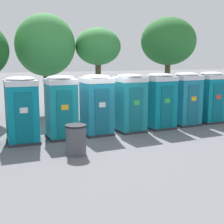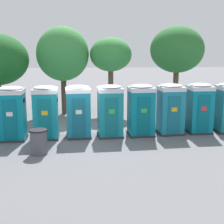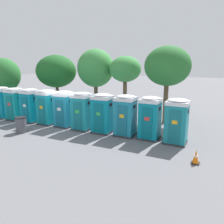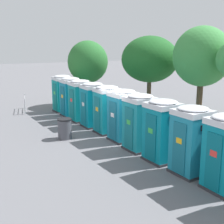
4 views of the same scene
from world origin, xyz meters
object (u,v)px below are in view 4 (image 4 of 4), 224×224
(street_tree_2, at_px, (88,62))
(trash_can, at_px, (65,129))
(portapotty_6, at_px, (140,122))
(portapotty_2, at_px, (80,100))
(portapotty_1, at_px, (71,97))
(portapotty_4, at_px, (107,109))
(street_tree_1, at_px, (202,57))
(event_barrier, at_px, (25,103))
(street_tree_0, at_px, (150,59))
(portapotty_0, at_px, (63,93))
(portapotty_3, at_px, (93,104))
(portapotty_5, at_px, (123,115))
(portapotty_7, at_px, (162,130))
(portapotty_8, at_px, (191,140))

(street_tree_2, xyz_separation_m, trash_can, (7.31, -4.37, -2.76))
(portapotty_6, bearing_deg, portapotty_2, -176.28)
(portapotty_1, height_order, portapotty_4, same)
(street_tree_1, relative_size, event_barrier, 2.81)
(street_tree_0, distance_m, event_barrier, 9.18)
(portapotty_0, bearing_deg, portapotty_4, 3.77)
(portapotty_3, height_order, portapotty_6, same)
(portapotty_5, height_order, street_tree_0, street_tree_0)
(portapotty_1, xyz_separation_m, portapotty_7, (9.20, 0.56, -0.00))
(portapotty_4, distance_m, street_tree_1, 6.53)
(portapotty_0, distance_m, street_tree_2, 3.36)
(portapotty_5, relative_size, portapotty_6, 1.00)
(portapotty_1, distance_m, portapotty_7, 9.22)
(portapotty_0, distance_m, portapotty_2, 3.07)
(street_tree_2, bearing_deg, street_tree_1, 26.97)
(portapotty_0, bearing_deg, portapotty_6, 3.15)
(portapotty_2, xyz_separation_m, portapotty_7, (7.67, 0.49, -0.00))
(portapotty_3, bearing_deg, portapotty_5, 4.69)
(portapotty_5, distance_m, street_tree_2, 9.28)
(street_tree_0, height_order, street_tree_2, street_tree_0)
(portapotty_8, relative_size, street_tree_2, 0.52)
(portapotty_4, bearing_deg, portapotty_7, 2.46)
(portapotty_3, bearing_deg, portapotty_8, 3.89)
(portapotty_7, distance_m, event_barrier, 12.37)
(portapotty_5, distance_m, trash_can, 3.00)
(portapotty_6, xyz_separation_m, portapotty_8, (3.06, 0.27, -0.00))
(portapotty_5, bearing_deg, portapotty_1, -175.65)
(portapotty_7, bearing_deg, portapotty_0, -176.79)
(portapotty_7, relative_size, street_tree_2, 0.52)
(portapotty_2, xyz_separation_m, street_tree_2, (-4.26, 2.31, 1.99))
(portapotty_0, relative_size, portapotty_6, 1.00)
(portapotty_8, distance_m, street_tree_2, 13.71)
(portapotty_6, relative_size, street_tree_0, 0.49)
(portapotty_1, relative_size, portapotty_4, 1.00)
(portapotty_5, distance_m, portapotty_7, 3.08)
(street_tree_2, relative_size, trash_can, 4.75)
(portapotty_2, distance_m, portapotty_7, 7.68)
(portapotty_3, distance_m, street_tree_2, 6.50)
(portapotty_5, bearing_deg, street_tree_0, 135.94)
(portapotty_5, relative_size, street_tree_2, 0.52)
(portapotty_1, height_order, trash_can, portapotty_1)
(street_tree_2, bearing_deg, trash_can, -30.86)
(portapotty_0, distance_m, portapotty_5, 7.68)
(portapotty_2, distance_m, portapotty_8, 9.22)
(portapotty_2, xyz_separation_m, portapotty_6, (6.13, 0.40, 0.00))
(portapotty_5, bearing_deg, portapotty_3, -175.31)
(portapotty_1, distance_m, portapotty_4, 4.61)
(trash_can, bearing_deg, portapotty_2, 146.00)
(trash_can, bearing_deg, portapotty_5, 57.78)
(portapotty_4, relative_size, trash_can, 2.48)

